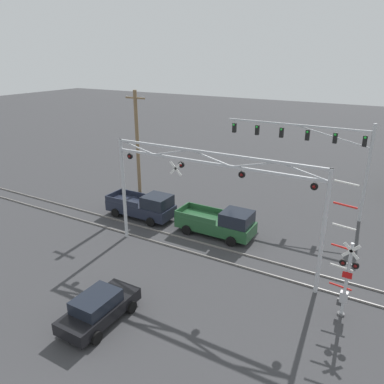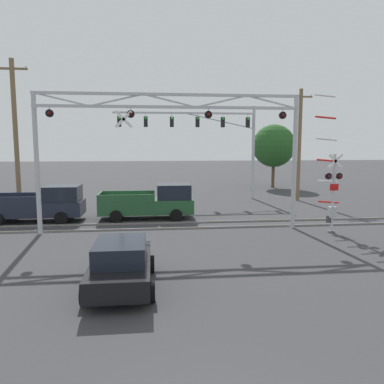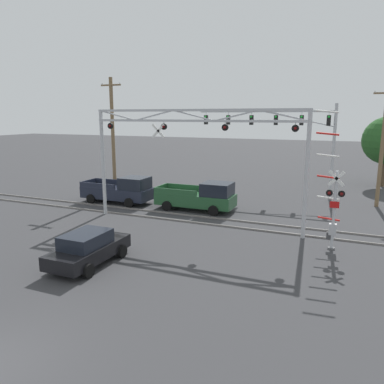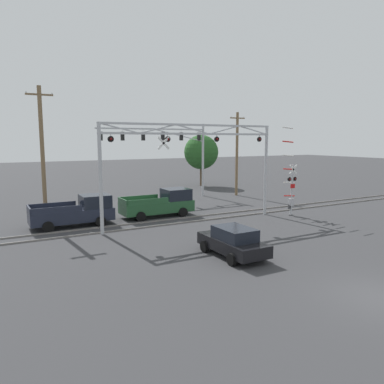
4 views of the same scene
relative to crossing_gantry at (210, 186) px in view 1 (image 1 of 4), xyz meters
name	(u,v)px [view 1 (image 1 of 4)]	position (x,y,z in m)	size (l,w,h in m)	color
rail_track_near	(211,258)	(0.01, 0.28, -4.91)	(80.00, 0.08, 0.10)	gray
rail_track_far	(221,248)	(0.01, 1.72, -4.91)	(80.00, 0.08, 0.10)	gray
crossing_gantry	(210,186)	(0.00, 0.00, 0.00)	(13.30, 0.27, 6.98)	#B7BABF
crossing_signal_mast	(345,276)	(8.00, -1.32, -2.75)	(1.61, 0.35, 6.88)	#B7BABF
traffic_signal_span	(323,147)	(4.03, 10.99, 0.45)	(11.36, 0.39, 7.53)	#B7BABF
pickup_truck_lead	(220,223)	(-0.91, 3.41, -3.98)	(5.58, 2.28, 2.08)	#23512D
pickup_truck_following	(144,206)	(-7.35, 3.21, -3.98)	(5.49, 2.28, 2.08)	#1E2333
sedan_waiting	(99,308)	(-1.91, -7.63, -4.19)	(2.06, 4.14, 1.51)	black
utility_pole_left	(138,149)	(-9.15, 5.03, -0.04)	(1.80, 0.28, 9.54)	brown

